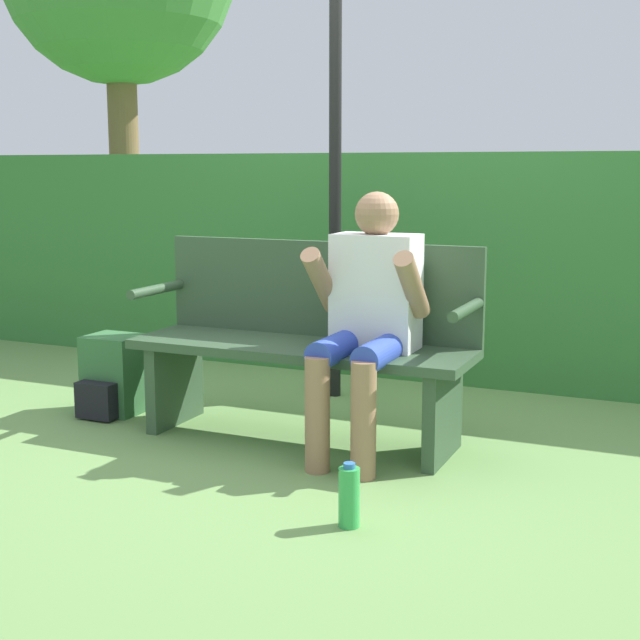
{
  "coord_description": "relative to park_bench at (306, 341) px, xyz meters",
  "views": [
    {
      "loc": [
        1.79,
        -3.8,
        1.32
      ],
      "look_at": [
        0.15,
        -0.1,
        0.62
      ],
      "focal_mm": 50.0,
      "sensor_mm": 36.0,
      "label": 1
    }
  ],
  "objects": [
    {
      "name": "person_seated",
      "position": [
        0.37,
        -0.13,
        0.2
      ],
      "size": [
        0.53,
        0.59,
        1.21
      ],
      "color": "silver",
      "rests_on": "ground"
    },
    {
      "name": "park_bench",
      "position": [
        0.0,
        0.0,
        0.0
      ],
      "size": [
        1.67,
        0.5,
        0.96
      ],
      "color": "#334C33",
      "rests_on": "ground"
    },
    {
      "name": "signpost",
      "position": [
        -0.19,
        0.79,
        1.08
      ],
      "size": [
        0.42,
        0.09,
        2.69
      ],
      "color": "black",
      "rests_on": "ground"
    },
    {
      "name": "hedge_back",
      "position": [
        0.0,
        1.51,
        0.22
      ],
      "size": [
        12.0,
        0.39,
        1.41
      ],
      "color": "#337033",
      "rests_on": "ground"
    },
    {
      "name": "backpack",
      "position": [
        -1.14,
        -0.03,
        -0.28
      ],
      "size": [
        0.29,
        0.34,
        0.43
      ],
      "color": "#336638",
      "rests_on": "ground"
    },
    {
      "name": "water_bottle",
      "position": [
        0.62,
        -0.96,
        -0.37
      ],
      "size": [
        0.08,
        0.08,
        0.25
      ],
      "color": "green",
      "rests_on": "ground"
    },
    {
      "name": "ground_plane",
      "position": [
        0.0,
        -0.07,
        -0.48
      ],
      "size": [
        40.0,
        40.0,
        0.0
      ],
      "primitive_type": "plane",
      "color": "#668E4C"
    }
  ]
}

